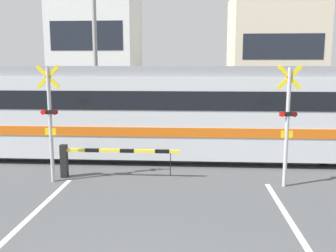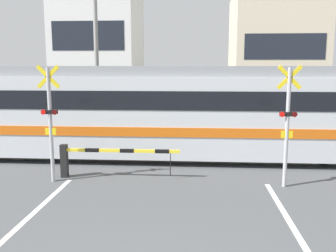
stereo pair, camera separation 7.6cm
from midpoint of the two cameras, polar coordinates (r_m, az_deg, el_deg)
rail_track_near at (r=13.48m, az=0.32°, el=-5.37°), size 50.00×0.10×0.08m
rail_track_far at (r=14.88m, az=0.65°, el=-3.97°), size 50.00×0.10×0.08m
commuter_train at (r=13.91m, az=-2.22°, el=2.56°), size 19.26×2.88×3.42m
crossing_barrier_near at (r=11.73m, az=-11.36°, el=-4.49°), size 3.68×0.20×1.03m
crossing_barrier_far at (r=16.60m, az=8.78°, el=-0.38°), size 3.68×0.20×1.03m
crossing_signal_left at (r=11.45m, az=-17.71°, el=1.11°), size 0.68×0.15×3.46m
crossing_signal_right at (r=10.98m, az=17.54°, el=0.78°), size 0.68×0.15×3.46m
pedestrian at (r=18.87m, az=1.78°, el=1.87°), size 0.38×0.23×1.76m
building_left_of_street at (r=29.81m, az=-10.71°, el=11.98°), size 5.99×6.27×9.87m
building_right_of_street at (r=29.47m, az=15.63°, el=10.47°), size 6.31×6.27×8.47m
utility_pole_streetside at (r=19.44m, az=-11.13°, el=10.55°), size 0.22×0.22×7.88m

